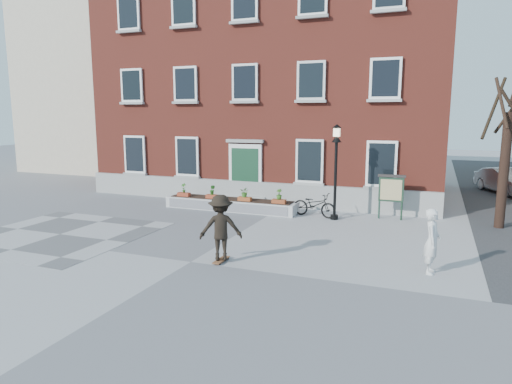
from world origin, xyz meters
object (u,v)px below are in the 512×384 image
at_px(notice_board, 391,189).
at_px(lamp_post, 336,159).
at_px(skateboarder, 221,228).
at_px(bicycle, 314,205).
at_px(bystander, 432,241).
at_px(parked_car, 505,181).

bearing_deg(notice_board, lamp_post, -157.67).
bearing_deg(skateboarder, bicycle, 81.30).
xyz_separation_m(bystander, notice_board, (-1.67, 6.35, 0.36)).
bearing_deg(skateboarder, lamp_post, 73.71).
bearing_deg(bystander, parked_car, -10.70).
bearing_deg(bicycle, parked_car, -29.70).
bearing_deg(bystander, bicycle, 42.48).
height_order(bystander, lamp_post, lamp_post).
bearing_deg(lamp_post, parked_car, 52.66).
relative_size(parked_car, bystander, 2.30).
bearing_deg(parked_car, bicycle, -155.60).
xyz_separation_m(parked_car, skateboarder, (-9.40, -16.47, 0.36)).
height_order(lamp_post, notice_board, lamp_post).
bearing_deg(lamp_post, bicycle, 167.40).
distance_m(parked_car, skateboarder, 18.96).
relative_size(parked_car, lamp_post, 1.06).
distance_m(bicycle, lamp_post, 2.22).
bearing_deg(bicycle, lamp_post, -91.17).
relative_size(bicycle, bystander, 1.09).
relative_size(bystander, notice_board, 0.97).
relative_size(parked_car, notice_board, 2.23).
xyz_separation_m(bicycle, parked_car, (8.34, 9.55, 0.17)).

